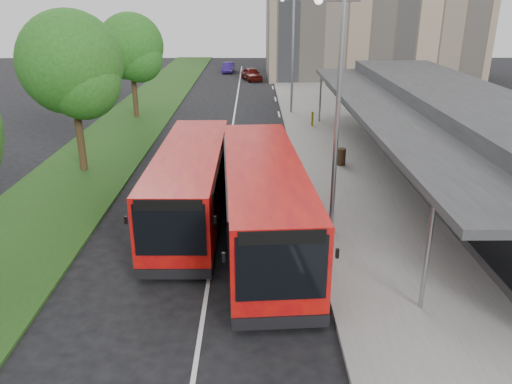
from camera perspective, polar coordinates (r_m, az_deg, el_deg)
ground at (r=16.59m, az=-5.06°, el=-7.62°), size 120.00×120.00×0.00m
pavement at (r=35.69m, az=7.18°, el=8.24°), size 5.00×80.00×0.15m
grass_verge at (r=36.36m, az=-13.80°, el=8.00°), size 5.00×80.00×0.10m
lane_centre_line at (r=30.58m, az=-2.93°, el=6.06°), size 0.12×70.00×0.01m
kerb_dashes at (r=34.48m, az=2.89°, el=7.81°), size 0.12×56.00×0.01m
station_building at (r=25.13m, az=21.98°, el=5.99°), size 7.70×26.00×4.00m
tree_mid at (r=25.17m, az=-20.34°, el=12.98°), size 4.75×4.75×7.64m
tree_far at (r=36.66m, az=-14.09°, el=15.39°), size 4.50×4.50×7.20m
lamp_post_near at (r=17.03m, az=9.09°, el=9.91°), size 1.44×0.28×8.00m
lamp_post_far at (r=36.74m, az=4.08°, el=16.06°), size 1.44×0.28×8.00m
bus_main at (r=16.96m, az=0.84°, el=-1.16°), size 3.33×10.64×2.97m
bus_second at (r=19.08m, az=-7.46°, el=0.91°), size 2.66×9.80×2.76m
litter_bin at (r=25.50m, az=9.69°, el=4.00°), size 0.57×0.57×0.84m
bollard at (r=33.38m, az=6.45°, el=8.32°), size 0.20×0.20×0.92m
car_near at (r=53.56m, az=-0.51°, el=13.34°), size 2.57×4.12×1.31m
car_far at (r=59.55m, az=-3.18°, el=14.02°), size 1.37×3.49×1.13m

